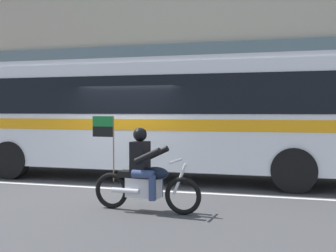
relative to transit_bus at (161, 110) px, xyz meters
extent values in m
plane|color=#3D3D3F|center=(-0.56, -1.19, -1.88)|extent=(60.00, 60.00, 0.00)
cube|color=#B7B2A8|center=(-0.56, 3.91, -1.81)|extent=(28.00, 3.80, 0.15)
cube|color=silver|center=(-0.56, -1.79, -1.88)|extent=(26.60, 0.14, 0.01)
cube|color=gray|center=(-0.56, 6.21, 3.72)|extent=(28.00, 0.80, 11.21)
cube|color=#4C606B|center=(-0.56, 5.77, 2.04)|extent=(25.76, 0.10, 1.40)
cube|color=silver|center=(0.00, 0.01, -0.15)|extent=(12.82, 2.62, 2.70)
cube|color=black|center=(0.00, 0.01, 0.40)|extent=(11.80, 2.66, 0.96)
cube|color=orange|center=(0.00, 0.01, -0.35)|extent=(12.57, 2.65, 0.28)
cube|color=#BABCC3|center=(0.00, 0.01, 1.26)|extent=(12.57, 2.49, 0.16)
cylinder|color=black|center=(-3.97, -1.17, -1.36)|extent=(1.04, 0.30, 1.04)
cylinder|color=black|center=(3.52, -1.17, -1.36)|extent=(1.04, 0.30, 1.04)
torus|color=black|center=(1.58, -3.87, -1.54)|extent=(0.70, 0.15, 0.69)
torus|color=black|center=(0.13, -3.75, -1.54)|extent=(0.70, 0.15, 0.69)
cube|color=silver|center=(0.80, -3.80, -1.44)|extent=(0.66, 0.33, 0.36)
ellipsoid|color=black|center=(1.05, -3.82, -1.16)|extent=(0.50, 0.32, 0.24)
cube|color=black|center=(0.61, -3.79, -1.20)|extent=(0.58, 0.31, 0.12)
cylinder|color=silver|center=(1.52, -3.86, -1.24)|extent=(0.28, 0.08, 0.58)
cylinder|color=silver|center=(1.44, -3.86, -0.92)|extent=(0.09, 0.64, 0.04)
cylinder|color=silver|center=(0.49, -3.94, -1.49)|extent=(0.56, 0.14, 0.09)
cube|color=black|center=(0.74, -3.80, -0.86)|extent=(0.31, 0.38, 0.56)
sphere|color=black|center=(0.74, -3.80, -0.45)|extent=(0.26, 0.26, 0.26)
cylinder|color=navy|center=(0.89, -3.63, -1.16)|extent=(0.43, 0.18, 0.15)
cylinder|color=navy|center=(1.07, -3.65, -1.40)|extent=(0.13, 0.13, 0.46)
cylinder|color=navy|center=(0.86, -3.99, -1.16)|extent=(0.43, 0.18, 0.15)
cylinder|color=navy|center=(1.04, -4.00, -1.40)|extent=(0.13, 0.13, 0.46)
cylinder|color=black|center=(0.99, -3.62, -0.82)|extent=(0.53, 0.15, 0.32)
cylinder|color=black|center=(0.96, -4.02, -0.82)|extent=(0.53, 0.15, 0.32)
cylinder|color=olive|center=(0.18, -3.75, -0.73)|extent=(0.02, 0.02, 1.25)
cube|color=#197233|center=(-0.05, -3.73, -0.21)|extent=(0.44, 0.06, 0.20)
cube|color=black|center=(-0.05, -3.73, -0.41)|extent=(0.44, 0.06, 0.20)
cylinder|color=gold|center=(-4.94, 2.72, -1.44)|extent=(0.22, 0.22, 0.58)
sphere|color=gold|center=(-4.94, 2.72, -1.08)|extent=(0.20, 0.20, 0.20)
cylinder|color=gold|center=(-4.94, 2.58, -1.42)|extent=(0.09, 0.10, 0.09)
camera|label=1|loc=(3.42, -11.36, 0.00)|focal=46.04mm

